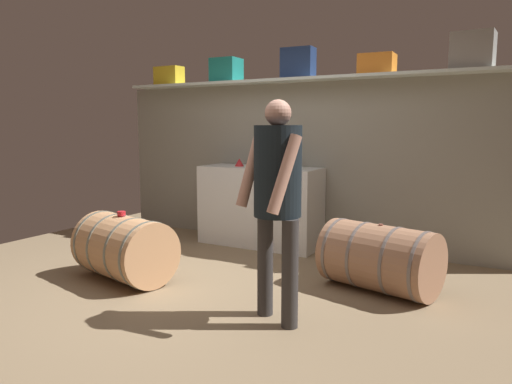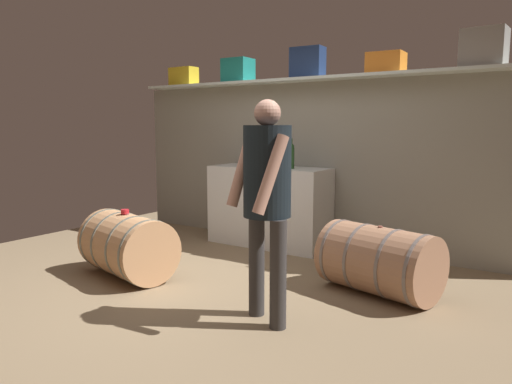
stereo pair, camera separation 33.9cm
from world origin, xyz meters
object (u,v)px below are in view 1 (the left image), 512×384
object	(u,v)px
toolcase_teal	(226,70)
wine_barrel_near	(125,248)
wine_barrel_far	(380,258)
winemaker_pouring	(277,188)
toolcase_yellow	(169,76)
red_funnel	(239,162)
toolcase_grey	(473,51)
wine_glass	(269,159)
wine_bottle_green	(283,155)
toolcase_orange	(377,64)
tasting_cup	(121,214)
work_cabinet	(260,206)
toolcase_navy	(298,63)

from	to	relation	value
toolcase_teal	wine_barrel_near	size ratio (longest dim) A/B	0.33
wine_barrel_far	winemaker_pouring	xyz separation A→B (m)	(-0.48, -1.01, 0.69)
toolcase_yellow	red_funnel	world-z (taller)	toolcase_yellow
toolcase_yellow	toolcase_grey	xyz separation A→B (m)	(3.68, 0.00, 0.05)
toolcase_yellow	wine_glass	distance (m)	1.98
wine_barrel_far	toolcase_grey	bearing A→B (deg)	78.42
wine_barrel_far	wine_barrel_near	bearing A→B (deg)	-144.44
toolcase_teal	wine_bottle_green	size ratio (longest dim) A/B	0.98
wine_glass	winemaker_pouring	distance (m)	2.04
toolcase_orange	wine_glass	world-z (taller)	toolcase_orange
wine_barrel_near	toolcase_yellow	bearing A→B (deg)	130.63
red_funnel	toolcase_orange	bearing A→B (deg)	7.66
toolcase_yellow	tasting_cup	size ratio (longest dim) A/B	4.91
work_cabinet	winemaker_pouring	bearing A→B (deg)	-58.35
toolcase_yellow	wine_bottle_green	xyz separation A→B (m)	(1.80, -0.24, -0.98)
toolcase_navy	wine_glass	bearing A→B (deg)	-123.83
work_cabinet	toolcase_grey	bearing A→B (deg)	4.68
toolcase_navy	wine_bottle_green	world-z (taller)	toolcase_navy
wine_bottle_green	wine_glass	size ratio (longest dim) A/B	2.26
toolcase_orange	toolcase_grey	distance (m)	0.92
toolcase_orange	wine_barrel_near	distance (m)	3.14
tasting_cup	toolcase_teal	bearing A→B (deg)	93.00
wine_glass	wine_barrel_near	distance (m)	1.89
toolcase_orange	toolcase_grey	world-z (taller)	toolcase_grey
toolcase_navy	tasting_cup	size ratio (longest dim) A/B	4.88
tasting_cup	winemaker_pouring	size ratio (longest dim) A/B	0.05
work_cabinet	wine_barrel_far	xyz separation A→B (m)	(1.67, -0.93, -0.18)
toolcase_grey	wine_barrel_near	xyz separation A→B (m)	(-2.65, -1.95, -1.82)
toolcase_yellow	wine_glass	bearing A→B (deg)	-11.38
toolcase_yellow	toolcase_teal	bearing A→B (deg)	-0.08
toolcase_teal	tasting_cup	size ratio (longest dim) A/B	4.45
toolcase_orange	red_funnel	world-z (taller)	toolcase_orange
toolcase_navy	wine_glass	size ratio (longest dim) A/B	2.44
toolcase_yellow	toolcase_grey	distance (m)	3.68
wine_glass	wine_barrel_far	bearing A→B (deg)	-27.65
toolcase_teal	toolcase_grey	size ratio (longest dim) A/B	0.88
wine_bottle_green	work_cabinet	bearing A→B (deg)	169.81
work_cabinet	tasting_cup	distance (m)	1.84
wine_glass	toolcase_teal	bearing A→B (deg)	156.58
work_cabinet	tasting_cup	bearing A→B (deg)	-104.94
wine_bottle_green	tasting_cup	distance (m)	1.94
wine_glass	winemaker_pouring	world-z (taller)	winemaker_pouring
wine_barrel_near	winemaker_pouring	size ratio (longest dim) A/B	0.63
toolcase_grey	work_cabinet	distance (m)	2.76
wine_bottle_green	wine_barrel_near	world-z (taller)	wine_bottle_green
wine_glass	tasting_cup	xyz separation A→B (m)	(-0.66, -1.62, -0.42)
toolcase_navy	toolcase_grey	size ratio (longest dim) A/B	0.97
toolcase_grey	wine_bottle_green	bearing A→B (deg)	-169.54
wine_barrel_far	red_funnel	bearing A→B (deg)	169.11
red_funnel	work_cabinet	bearing A→B (deg)	6.19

